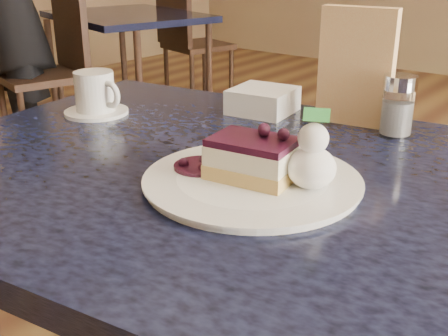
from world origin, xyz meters
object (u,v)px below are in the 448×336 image
Objects in this scene: cheesecake_slice at (253,159)px; coffee_set at (96,95)px; bg_table_far_left at (133,114)px; main_table at (266,220)px; dessert_plate at (252,181)px.

cheesecake_slice is 0.51m from coffee_set.
coffee_set is 0.08× the size of bg_table_far_left.
main_table is 4.24× the size of dessert_plate.
coffee_set is 2.66m from bg_table_far_left.
coffee_set is (-0.50, 0.11, 0.04)m from dessert_plate.
dessert_plate is (0.01, -0.05, 0.09)m from main_table.
main_table is at bearing -23.09° from bg_table_far_left.
cheesecake_slice is (0.00, 0.00, 0.04)m from dessert_plate.
dessert_plate is at bearing -23.79° from bg_table_far_left.
cheesecake_slice reaches higher than bg_table_far_left.
bg_table_far_left is (-2.31, 1.83, -0.65)m from main_table.
coffee_set is at bearing 167.22° from dessert_plate.
bg_table_far_left is (-2.32, 1.88, -0.77)m from cheesecake_slice.
dessert_plate is 3.08m from bg_table_far_left.
dessert_plate is at bearing 0.00° from cheesecake_slice.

